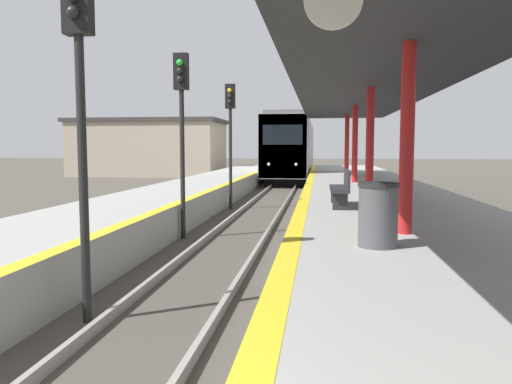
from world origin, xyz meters
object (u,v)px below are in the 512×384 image
Objects in this scene: signal_near at (79,76)px; trash_bin at (378,215)px; bench at (342,187)px; train at (293,148)px; signal_mid at (182,111)px; signal_far at (230,122)px.

signal_near is 4.92× the size of trash_bin.
trash_bin reaches higher than bench.
bench is at bearing 93.52° from trash_bin.
train is at bearing 95.24° from trash_bin.
signal_near is 2.51× the size of bench.
signal_mid is 2.51× the size of bench.
signal_far is (-0.25, 12.29, 0.00)m from signal_near.
signal_mid is 6.78m from trash_bin.
signal_mid reaches higher than trash_bin.
train reaches higher than bench.
bench is (3.88, -5.98, -1.89)m from signal_far.
signal_near is (-1.01, -33.22, 0.99)m from train.
trash_bin is at bearing -84.76° from train.
signal_near is at bearing -119.94° from bench.
signal_far reaches higher than trash_bin.
train is 4.97× the size of signal_near.
bench is (4.01, 0.16, -1.89)m from signal_mid.
trash_bin is 5.04m from bench.
train is at bearing 88.26° from signal_near.
signal_far is (0.14, 6.15, 0.00)m from signal_mid.
trash_bin is (4.32, -4.87, -1.91)m from signal_mid.
signal_far is 7.38m from bench.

